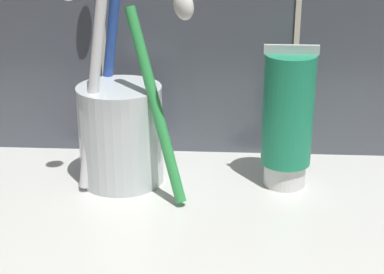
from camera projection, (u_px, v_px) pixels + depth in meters
The scene contains 3 objects.
sink_counter at pixel (281, 238), 50.11cm from camera, with size 71.97×30.27×2.00cm, color silver.
toothbrush_cup at pixel (120, 128), 55.77cm from camera, with size 11.56×12.87×18.68cm.
toothpaste_tube at pixel (288, 118), 54.60cm from camera, with size 4.52×4.31×12.57cm.
Camera 1 is at (-4.42, -44.03, 26.78)cm, focal length 60.00 mm.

